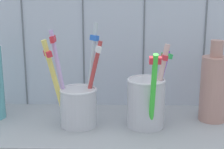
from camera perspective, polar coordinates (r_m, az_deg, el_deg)
counter_slab at (r=68.13cm, az=0.02°, el=-8.75°), size 64.00×22.00×2.00cm
tile_wall_back at (r=74.96cm, az=0.27°, el=10.30°), size 64.00×2.20×45.00cm
toothbrush_cup_left at (r=65.80cm, az=-5.61°, el=-4.54°), size 10.70×7.22×19.06cm
toothbrush_cup_right at (r=65.20cm, az=5.69°, el=-4.25°), size 8.74×12.64×15.58cm
ceramic_vase at (r=70.26cm, az=16.25°, el=-1.97°), size 5.26×5.26×15.78cm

